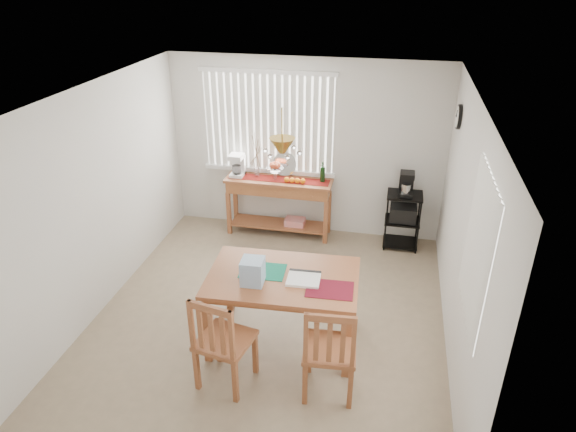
% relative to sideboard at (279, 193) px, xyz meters
% --- Properties ---
extents(ground, '(4.00, 4.50, 0.01)m').
position_rel_sideboard_xyz_m(ground, '(0.34, -2.01, -0.67)').
color(ground, gray).
extents(room_shell, '(4.20, 4.70, 2.70)m').
position_rel_sideboard_xyz_m(room_shell, '(0.34, -1.99, 1.03)').
color(room_shell, silver).
rests_on(room_shell, ground).
extents(sideboard, '(1.57, 0.44, 0.88)m').
position_rel_sideboard_xyz_m(sideboard, '(0.00, 0.00, 0.00)').
color(sideboard, '#9C5934').
rests_on(sideboard, ground).
extents(sideboard_items, '(1.49, 0.37, 0.68)m').
position_rel_sideboard_xyz_m(sideboard_items, '(-0.25, 0.01, 0.36)').
color(sideboard_items, maroon).
rests_on(sideboard_items, sideboard).
extents(wire_cart, '(0.49, 0.39, 0.83)m').
position_rel_sideboard_xyz_m(wire_cart, '(1.81, -0.03, -0.16)').
color(wire_cart, black).
rests_on(wire_cart, ground).
extents(cart_items, '(0.19, 0.23, 0.34)m').
position_rel_sideboard_xyz_m(cart_items, '(1.81, -0.02, 0.32)').
color(cart_items, black).
rests_on(cart_items, wire_cart).
extents(dining_table, '(1.61, 1.08, 0.83)m').
position_rel_sideboard_xyz_m(dining_table, '(0.58, -2.40, 0.08)').
color(dining_table, '#9C5934').
rests_on(dining_table, ground).
extents(table_items, '(1.22, 0.54, 0.27)m').
position_rel_sideboard_xyz_m(table_items, '(0.44, -2.54, 0.27)').
color(table_items, '#167D5F').
rests_on(table_items, dining_table).
extents(chair_left, '(0.57, 0.57, 1.06)m').
position_rel_sideboard_xyz_m(chair_left, '(0.16, -3.16, -0.14)').
color(chair_left, '#9C5934').
rests_on(chair_left, ground).
extents(chair_right, '(0.52, 0.52, 1.06)m').
position_rel_sideboard_xyz_m(chair_right, '(1.18, -3.07, -0.14)').
color(chair_right, '#9C5934').
rests_on(chair_right, ground).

